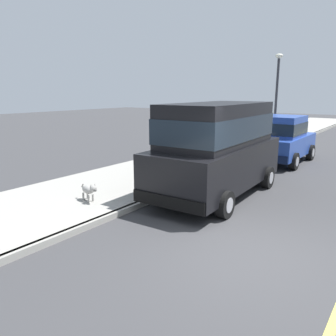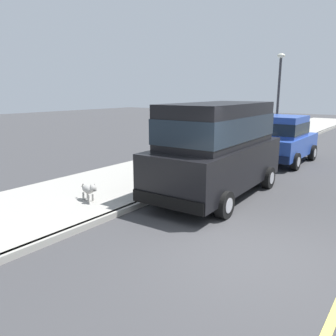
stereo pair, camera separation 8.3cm
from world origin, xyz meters
name	(u,v)px [view 1 (the left image)]	position (x,y,z in m)	size (l,w,h in m)	color
ground_plane	(249,253)	(0.00, 0.00, 0.00)	(80.00, 80.00, 0.00)	#38383A
curb	(119,213)	(-3.20, 0.00, 0.07)	(0.16, 64.00, 0.14)	gray
sidewalk	(69,199)	(-5.00, 0.00, 0.07)	(3.60, 64.00, 0.14)	#99968E
car_black_van	(218,145)	(-2.14, 2.77, 1.39)	(2.25, 4.96, 2.52)	black
car_blue_hatchback	(281,138)	(-2.16, 8.22, 0.98)	(1.97, 3.81, 1.88)	#28479E
dog_grey	(89,190)	(-4.25, 0.04, 0.43)	(0.75, 0.30, 0.49)	#999691
fire_hydrant	(170,171)	(-3.65, 2.68, 0.48)	(0.34, 0.24, 0.72)	red
street_lamp	(277,89)	(-3.55, 11.40, 2.91)	(0.36, 0.36, 4.42)	#2D2D33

